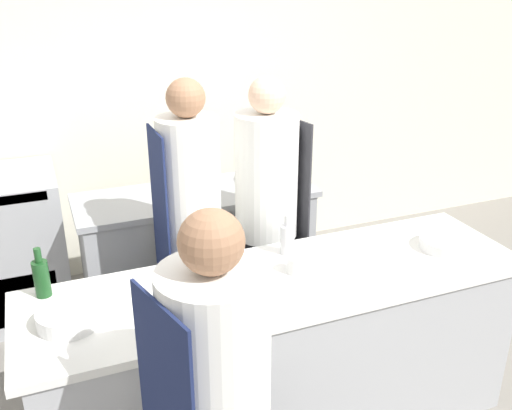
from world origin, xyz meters
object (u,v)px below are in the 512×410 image
chef_at_pass_far (191,232)px  bottle_olive_oil (196,266)px  chef_at_stove (266,223)px  bottle_wine (287,238)px  bowl_mixing_large (445,243)px  stockpot (280,168)px  bottle_vinegar (41,277)px  bowl_prep_small (69,317)px  cup (297,264)px

chef_at_pass_far → bottle_olive_oil: chef_at_pass_far is taller
chef_at_stove → chef_at_pass_far: chef_at_pass_far is taller
chef_at_pass_far → bottle_wine: size_ratio=8.06×
bowl_mixing_large → stockpot: (-0.43, 1.21, 0.09)m
bottle_wine → bottle_vinegar: bearing=178.2°
bottle_vinegar → bowl_prep_small: (0.09, -0.28, -0.06)m
bottle_olive_oil → bowl_mixing_large: 1.35m
chef_at_stove → bottle_olive_oil: bearing=-59.1°
chef_at_pass_far → cup: (0.35, -0.67, 0.06)m
stockpot → bowl_mixing_large: bearing=-70.4°
bottle_wine → stockpot: size_ratio=0.77×
chef_at_stove → bowl_mixing_large: size_ratio=6.49×
bottle_vinegar → bottle_wine: 1.22m
bowl_mixing_large → cup: 0.86m
bowl_mixing_large → bottle_wine: bearing=162.3°
cup → stockpot: (0.42, 1.15, 0.08)m
cup → chef_at_pass_far: bearing=117.7°
bottle_olive_oil → bowl_mixing_large: (1.33, -0.18, -0.04)m
stockpot → chef_at_stove: bearing=-121.8°
chef_at_pass_far → stockpot: (0.77, 0.49, 0.13)m
chef_at_stove → stockpot: 0.61m
chef_at_stove → bowl_prep_small: chef_at_stove is taller
chef_at_stove → bottle_olive_oil: chef_at_stove is taller
bowl_prep_small → cup: (1.09, 0.04, 0.01)m
chef_at_pass_far → bowl_mixing_large: chef_at_pass_far is taller
chef_at_stove → bowl_prep_small: (-1.20, -0.69, 0.06)m
chef_at_stove → bowl_prep_small: bearing=-71.0°
bowl_mixing_large → cup: cup is taller
chef_at_stove → cup: size_ratio=17.85×
bottle_wine → chef_at_stove: bearing=80.7°
chef_at_stove → cup: bearing=-20.9°
bowl_prep_small → bottle_wine: bearing=12.2°
stockpot → bowl_prep_small: bearing=-141.6°
bottle_vinegar → bowl_mixing_large: size_ratio=0.89×
bottle_olive_oil → bowl_prep_small: bottle_olive_oil is taller
bottle_olive_oil → cup: (0.48, -0.12, -0.03)m
bottle_vinegar → cup: bearing=-11.5°
bottle_olive_oil → bowl_prep_small: 0.63m
bowl_mixing_large → bottle_olive_oil: bearing=172.3°
chef_at_stove → cup: (-0.11, -0.65, 0.07)m
cup → bottle_vinegar: bearing=168.5°
chef_at_stove → bottle_vinegar: 1.36m
cup → stockpot: bearing=69.8°
bowl_prep_small → bowl_mixing_large: bearing=-0.5°
chef_at_pass_far → bowl_prep_small: chef_at_pass_far is taller
bottle_wine → bowl_prep_small: size_ratio=0.82×
chef_at_stove → chef_at_pass_far: (-0.46, 0.02, 0.02)m
bowl_prep_small → stockpot: stockpot is taller
bowl_mixing_large → cup: bearing=176.0°
bottle_vinegar → bottle_olive_oil: bearing=-9.7°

